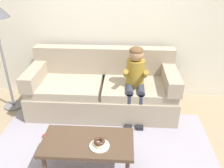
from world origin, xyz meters
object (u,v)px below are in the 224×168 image
Objects in this scene: couch at (103,89)px; donut at (99,144)px; coffee_table at (88,144)px; toy_controller at (51,137)px; person_child at (135,77)px.

couch is 1.38m from donut.
coffee_table is 0.85m from toy_controller.
donut is at bearing -9.48° from toy_controller.
person_child reaches higher than couch.
coffee_table is (-0.04, -1.29, 0.04)m from couch.
donut reaches higher than coffee_table.
donut is 1.03m from toy_controller.
toy_controller is at bearing -152.39° from person_child.
coffee_table reaches higher than toy_controller.
couch is 2.26× the size of coffee_table.
couch reaches higher than coffee_table.
person_child is at bearing 71.30° from donut.
couch is 1.07m from toy_controller.
donut is (-0.39, -1.16, -0.22)m from person_child.
coffee_table is 1.25m from person_child.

